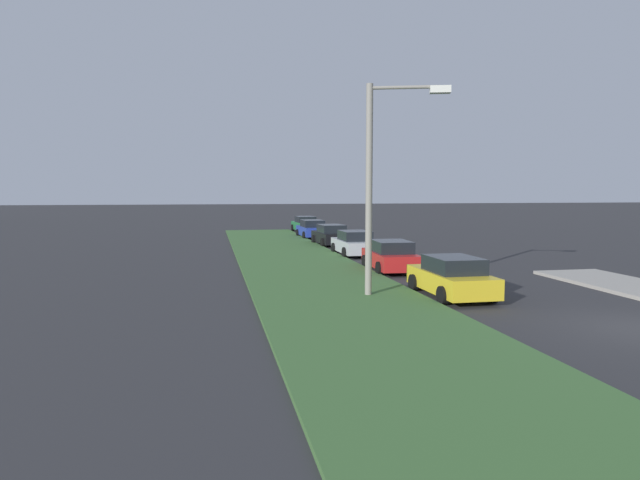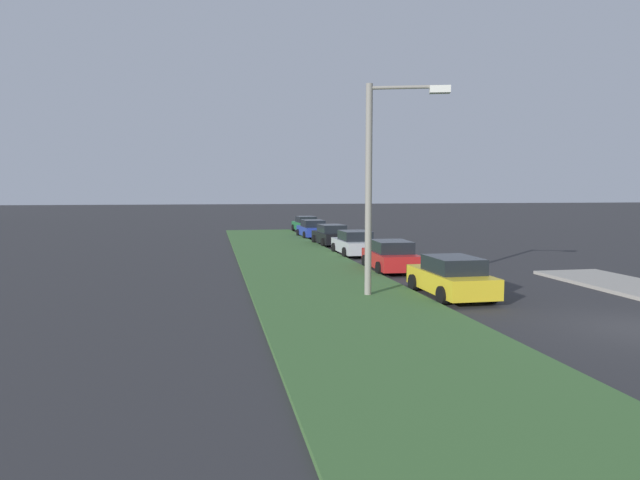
% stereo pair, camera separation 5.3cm
% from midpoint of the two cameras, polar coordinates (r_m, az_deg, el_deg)
% --- Properties ---
extents(grass_median, '(60.00, 6.00, 0.12)m').
position_cam_midpoint_polar(grass_median, '(23.85, -0.42, -4.01)').
color(grass_median, '#3D6633').
rests_on(grass_median, ground).
extents(parked_car_yellow, '(4.31, 2.03, 1.47)m').
position_cam_midpoint_polar(parked_car_yellow, '(20.66, 13.18, -3.71)').
color(parked_car_yellow, gold).
rests_on(parked_car_yellow, ground).
extents(parked_car_red, '(4.37, 2.15, 1.47)m').
position_cam_midpoint_polar(parked_car_red, '(26.73, 7.15, -1.65)').
color(parked_car_red, red).
rests_on(parked_car_red, ground).
extents(parked_car_silver, '(4.32, 2.06, 1.47)m').
position_cam_midpoint_polar(parked_car_silver, '(33.04, 3.45, -0.35)').
color(parked_car_silver, '#B2B5BA').
rests_on(parked_car_silver, ground).
extents(parked_car_black, '(4.38, 2.18, 1.47)m').
position_cam_midpoint_polar(parked_car_black, '(39.10, 1.07, 0.49)').
color(parked_car_black, black).
rests_on(parked_car_black, ground).
extents(parked_car_blue, '(4.36, 2.14, 1.47)m').
position_cam_midpoint_polar(parked_car_blue, '(45.28, -0.85, 1.11)').
color(parked_car_blue, '#23389E').
rests_on(parked_car_blue, ground).
extents(parked_car_green, '(4.38, 2.17, 1.47)m').
position_cam_midpoint_polar(parked_car_green, '(51.94, -1.56, 1.61)').
color(parked_car_green, '#1E6B38').
rests_on(parked_car_green, ground).
extents(streetlight, '(1.10, 2.80, 7.50)m').
position_cam_midpoint_polar(streetlight, '(19.78, 5.98, 6.69)').
color(streetlight, gray).
rests_on(streetlight, ground).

